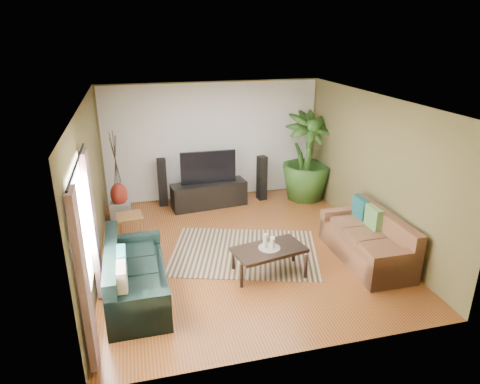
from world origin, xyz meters
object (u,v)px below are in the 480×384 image
object	(u,v)px
speaker_right	(262,178)
vase	(119,194)
coffee_table	(269,261)
side_table	(130,227)
speaker_left	(162,182)
tv_stand	(209,195)
sofa_left	(136,272)
television	(208,167)
potted_plant	(307,157)
sofa_right	(366,237)
pedestal	(121,211)

from	to	relation	value
speaker_right	vase	bearing A→B (deg)	176.46
coffee_table	side_table	world-z (taller)	side_table
speaker_left	side_table	distance (m)	1.78
tv_stand	sofa_left	bearing A→B (deg)	-124.19
coffee_table	speaker_left	distance (m)	3.70
tv_stand	side_table	bearing A→B (deg)	-150.95
sofa_left	side_table	distance (m)	1.95
television	potted_plant	bearing A→B (deg)	-2.12
sofa_right	tv_stand	size ratio (longest dim) A/B	1.14
sofa_right	speaker_right	xyz separation A→B (m)	(-0.92, 3.16, 0.10)
sofa_right	coffee_table	world-z (taller)	sofa_right
speaker_left	potted_plant	world-z (taller)	potted_plant
tv_stand	pedestal	size ratio (longest dim) A/B	4.36
pedestal	side_table	bearing A→B (deg)	-79.35
speaker_left	pedestal	world-z (taller)	speaker_left
television	speaker_right	world-z (taller)	television
sofa_right	television	bearing A→B (deg)	-144.26
tv_stand	vase	world-z (taller)	vase
sofa_right	tv_stand	world-z (taller)	sofa_right
sofa_right	pedestal	bearing A→B (deg)	-123.93
speaker_right	potted_plant	distance (m)	1.14
sofa_left	pedestal	bearing A→B (deg)	4.76
television	side_table	size ratio (longest dim) A/B	2.46
sofa_left	speaker_left	size ratio (longest dim) A/B	1.79
speaker_left	television	bearing A→B (deg)	-16.07
coffee_table	television	world-z (taller)	television
side_table	speaker_left	bearing A→B (deg)	64.77
side_table	sofa_left	bearing A→B (deg)	-87.64
sofa_left	potted_plant	bearing A→B (deg)	-52.05
coffee_table	sofa_left	bearing A→B (deg)	171.63
sofa_right	pedestal	size ratio (longest dim) A/B	4.99
sofa_left	television	world-z (taller)	television
tv_stand	television	bearing A→B (deg)	83.33
speaker_right	side_table	xyz separation A→B (m)	(-3.02, -1.38, -0.27)
pedestal	television	bearing A→B (deg)	7.95
speaker_left	pedestal	size ratio (longest dim) A/B	2.83
vase	television	bearing A→B (deg)	7.95
tv_stand	television	world-z (taller)	television
sofa_right	potted_plant	distance (m)	3.03
sofa_left	pedestal	size ratio (longest dim) A/B	5.08
sofa_left	vase	xyz separation A→B (m)	(-0.27, 2.95, 0.13)
tv_stand	side_table	size ratio (longest dim) A/B	3.35
pedestal	sofa_right	bearing A→B (deg)	-33.98
sofa_left	side_table	world-z (taller)	sofa_left
potted_plant	vase	size ratio (longest dim) A/B	4.14
television	side_table	xyz separation A→B (m)	(-1.75, -1.28, -0.67)
television	speaker_left	bearing A→B (deg)	162.68
speaker_left	potted_plant	bearing A→B (deg)	-5.62
speaker_right	pedestal	size ratio (longest dim) A/B	2.72
speaker_left	vase	distance (m)	1.10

